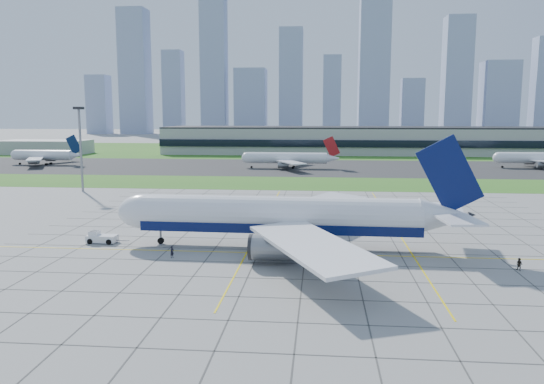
% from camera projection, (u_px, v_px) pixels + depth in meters
% --- Properties ---
extents(ground, '(1400.00, 1400.00, 0.00)m').
position_uv_depth(ground, '(306.00, 251.00, 91.70)').
color(ground, gray).
rests_on(ground, ground).
extents(grass_median, '(700.00, 35.00, 0.04)m').
position_uv_depth(grass_median, '(313.00, 183.00, 180.35)').
color(grass_median, '#316C1F').
rests_on(grass_median, ground).
extents(asphalt_taxiway, '(700.00, 75.00, 0.04)m').
position_uv_depth(asphalt_taxiway, '(315.00, 167.00, 234.53)').
color(asphalt_taxiway, '#383838').
rests_on(asphalt_taxiway, ground).
extents(grass_far, '(700.00, 145.00, 0.04)m').
position_uv_depth(grass_far, '(317.00, 150.00, 342.88)').
color(grass_far, '#316C1F').
rests_on(grass_far, ground).
extents(apron_markings, '(120.00, 130.00, 0.03)m').
position_uv_depth(apron_markings, '(310.00, 236.00, 102.59)').
color(apron_markings, '#474744').
rests_on(apron_markings, ground).
extents(terminal, '(260.00, 43.00, 15.80)m').
position_uv_depth(terminal, '(385.00, 140.00, 313.35)').
color(terminal, '#B7B7B2').
rests_on(terminal, ground).
extents(service_block, '(50.00, 25.00, 8.00)m').
position_uv_depth(service_block, '(45.00, 147.00, 312.47)').
color(service_block, '#B7B7B2').
rests_on(service_block, ground).
extents(light_mast, '(2.50, 2.50, 25.60)m').
position_uv_depth(light_mast, '(80.00, 138.00, 159.70)').
color(light_mast, gray).
rests_on(light_mast, ground).
extents(city_skyline, '(523.00, 32.40, 160.00)m').
position_uv_depth(city_skyline, '(312.00, 82.00, 596.04)').
color(city_skyline, '#94A2C3').
rests_on(city_skyline, ground).
extents(airliner, '(64.17, 65.01, 20.20)m').
position_uv_depth(airliner, '(282.00, 217.00, 93.40)').
color(airliner, white).
rests_on(airliner, ground).
extents(pushback_tug, '(7.95, 2.90, 2.20)m').
position_uv_depth(pushback_tug, '(101.00, 237.00, 97.45)').
color(pushback_tug, white).
rests_on(pushback_tug, ground).
extents(crew_near, '(0.77, 0.84, 1.93)m').
position_uv_depth(crew_near, '(172.00, 252.00, 87.29)').
color(crew_near, black).
rests_on(crew_near, ground).
extents(crew_far, '(1.19, 1.19, 1.94)m').
position_uv_depth(crew_far, '(519.00, 264.00, 80.09)').
color(crew_far, black).
rests_on(crew_far, ground).
extents(distant_jet_0, '(31.91, 42.66, 14.08)m').
position_uv_depth(distant_jet_0, '(45.00, 155.00, 245.54)').
color(distant_jet_0, white).
rests_on(distant_jet_0, ground).
extents(distant_jet_1, '(40.30, 42.66, 14.08)m').
position_uv_depth(distant_jet_1, '(288.00, 158.00, 229.54)').
color(distant_jet_1, white).
rests_on(distant_jet_1, ground).
extents(distant_jet_2, '(38.78, 42.66, 14.08)m').
position_uv_depth(distant_jet_2, '(539.00, 158.00, 230.24)').
color(distant_jet_2, white).
rests_on(distant_jet_2, ground).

